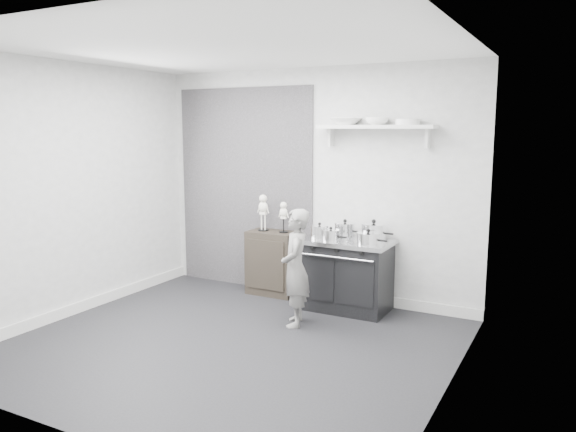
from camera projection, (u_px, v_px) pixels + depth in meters
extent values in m
plane|color=black|center=(230.00, 344.00, 5.26)|extent=(4.00, 4.00, 0.00)
cube|color=#A8A8A6|center=(313.00, 184.00, 6.62)|extent=(4.00, 0.02, 2.70)
cube|color=#A8A8A6|center=(65.00, 235.00, 3.48)|extent=(4.00, 0.02, 2.70)
cube|color=#A8A8A6|center=(71.00, 190.00, 5.98)|extent=(0.02, 3.60, 2.70)
cube|color=#A8A8A6|center=(454.00, 218.00, 4.13)|extent=(0.02, 3.60, 2.70)
cube|color=silver|center=(225.00, 47.00, 4.84)|extent=(4.00, 3.60, 0.02)
cube|color=black|center=(245.00, 189.00, 7.07)|extent=(1.90, 0.02, 2.50)
cube|color=silver|center=(391.00, 302.00, 6.34)|extent=(2.00, 0.03, 0.12)
cube|color=silver|center=(80.00, 307.00, 6.17)|extent=(0.03, 3.60, 0.12)
cube|color=silver|center=(375.00, 127.00, 6.04)|extent=(1.30, 0.26, 0.04)
cube|color=silver|center=(331.00, 138.00, 6.37)|extent=(0.03, 0.12, 0.20)
cube|color=silver|center=(428.00, 138.00, 5.86)|extent=(0.03, 0.12, 0.20)
cube|color=black|center=(346.00, 276.00, 6.23)|extent=(0.93, 0.56, 0.75)
cube|color=silver|center=(347.00, 241.00, 6.17)|extent=(0.99, 0.60, 0.05)
cube|color=black|center=(317.00, 278.00, 6.09)|extent=(0.39, 0.02, 0.49)
cube|color=black|center=(356.00, 284.00, 5.88)|extent=(0.39, 0.02, 0.49)
cylinder|color=silver|center=(336.00, 257.00, 5.92)|extent=(0.84, 0.02, 0.02)
cylinder|color=black|center=(312.00, 248.00, 6.05)|extent=(0.04, 0.03, 0.04)
cylinder|color=black|center=(336.00, 250.00, 5.92)|extent=(0.04, 0.03, 0.04)
cylinder|color=black|center=(361.00, 253.00, 5.79)|extent=(0.04, 0.03, 0.04)
cube|color=black|center=(273.00, 263.00, 6.81)|extent=(0.60, 0.35, 0.77)
imported|color=gray|center=(295.00, 268.00, 5.70)|extent=(0.44, 0.52, 1.21)
cylinder|color=silver|center=(319.00, 233.00, 6.20)|extent=(0.19, 0.19, 0.13)
cylinder|color=silver|center=(320.00, 226.00, 6.19)|extent=(0.20, 0.20, 0.01)
sphere|color=black|center=(320.00, 224.00, 6.18)|extent=(0.03, 0.03, 0.03)
cylinder|color=black|center=(331.00, 234.00, 6.14)|extent=(0.10, 0.02, 0.02)
cylinder|color=silver|center=(345.00, 231.00, 6.28)|extent=(0.23, 0.23, 0.15)
cylinder|color=silver|center=(345.00, 223.00, 6.27)|extent=(0.24, 0.24, 0.01)
sphere|color=black|center=(345.00, 221.00, 6.26)|extent=(0.04, 0.04, 0.04)
cylinder|color=black|center=(358.00, 232.00, 6.21)|extent=(0.10, 0.02, 0.02)
cylinder|color=silver|center=(373.00, 232.00, 6.14)|extent=(0.27, 0.27, 0.16)
cylinder|color=silver|center=(374.00, 224.00, 6.13)|extent=(0.27, 0.27, 0.01)
sphere|color=black|center=(374.00, 221.00, 6.12)|extent=(0.05, 0.05, 0.05)
cylinder|color=black|center=(389.00, 234.00, 6.06)|extent=(0.10, 0.02, 0.02)
cylinder|color=silver|center=(368.00, 239.00, 5.89)|extent=(0.23, 0.23, 0.11)
cylinder|color=silver|center=(368.00, 233.00, 5.88)|extent=(0.24, 0.24, 0.01)
sphere|color=black|center=(368.00, 231.00, 5.87)|extent=(0.04, 0.04, 0.04)
cylinder|color=black|center=(383.00, 241.00, 5.82)|extent=(0.10, 0.02, 0.02)
cylinder|color=silver|center=(331.00, 236.00, 6.07)|extent=(0.18, 0.18, 0.11)
cylinder|color=silver|center=(331.00, 230.00, 6.06)|extent=(0.19, 0.19, 0.01)
sphere|color=black|center=(331.00, 228.00, 6.06)|extent=(0.03, 0.03, 0.03)
cylinder|color=black|center=(342.00, 237.00, 6.01)|extent=(0.10, 0.02, 0.02)
imported|color=white|center=(346.00, 121.00, 6.19)|extent=(0.32, 0.32, 0.08)
imported|color=white|center=(377.00, 121.00, 6.02)|extent=(0.25, 0.25, 0.08)
cylinder|color=white|center=(408.00, 122.00, 5.87)|extent=(0.26, 0.26, 0.06)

